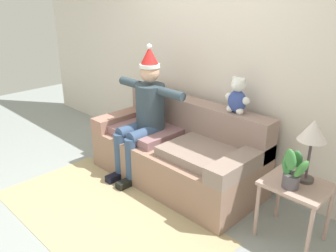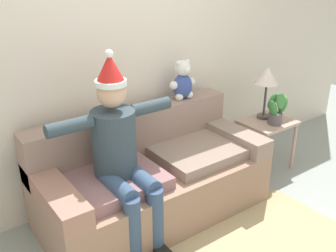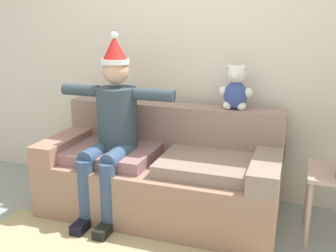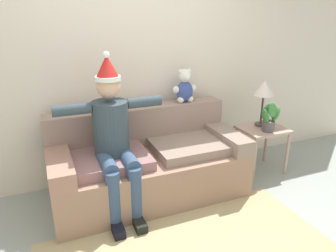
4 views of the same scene
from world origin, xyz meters
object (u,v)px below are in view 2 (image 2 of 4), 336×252
(couch, at_px, (152,177))
(side_table, at_px, (267,129))
(table_lamp, at_px, (267,78))
(potted_plant, at_px, (276,109))
(teddy_bear, at_px, (183,81))
(person_seated, at_px, (121,151))

(couch, distance_m, side_table, 1.45)
(table_lamp, relative_size, potted_plant, 1.51)
(table_lamp, height_order, potted_plant, table_lamp)
(side_table, relative_size, table_lamp, 1.00)
(teddy_bear, relative_size, table_lamp, 0.68)
(table_lamp, bearing_deg, couch, -178.85)
(teddy_bear, bearing_deg, couch, -153.27)
(potted_plant, bearing_deg, side_table, 83.54)
(couch, bearing_deg, side_table, -2.38)
(couch, relative_size, table_lamp, 3.56)
(person_seated, xyz_separation_m, teddy_bear, (0.94, 0.45, 0.28))
(couch, relative_size, side_table, 3.56)
(couch, relative_size, person_seated, 1.29)
(teddy_bear, relative_size, side_table, 0.68)
(couch, height_order, person_seated, person_seated)
(side_table, distance_m, table_lamp, 0.54)
(couch, xyz_separation_m, potted_plant, (1.43, -0.16, 0.38))
(person_seated, bearing_deg, teddy_bear, 25.57)
(teddy_bear, relative_size, potted_plant, 1.03)
(teddy_bear, bearing_deg, potted_plant, -26.82)
(couch, distance_m, teddy_bear, 0.95)
(person_seated, bearing_deg, couch, 23.83)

